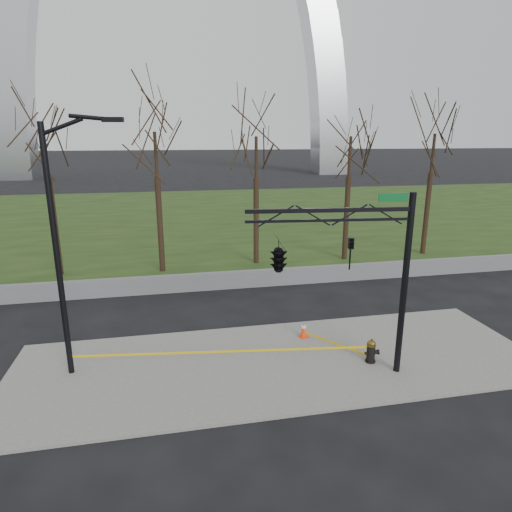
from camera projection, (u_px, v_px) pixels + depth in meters
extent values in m
plane|color=black|center=(280.00, 363.00, 15.08)|extent=(500.00, 500.00, 0.00)
cube|color=slate|center=(280.00, 362.00, 15.06)|extent=(18.00, 6.00, 0.10)
cube|color=#1D3413|center=(204.00, 215.00, 43.41)|extent=(120.00, 40.00, 0.06)
cube|color=#59595B|center=(241.00, 279.00, 22.52)|extent=(60.00, 0.30, 0.90)
cylinder|color=black|center=(370.00, 361.00, 14.97)|extent=(0.35, 0.35, 0.06)
cylinder|color=black|center=(371.00, 354.00, 14.90)|extent=(0.27, 0.27, 0.62)
cylinder|color=black|center=(377.00, 352.00, 14.90)|extent=(0.22, 0.19, 0.16)
cylinder|color=black|center=(366.00, 353.00, 14.88)|extent=(0.12, 0.12, 0.10)
cylinder|color=brown|center=(371.00, 345.00, 14.81)|extent=(0.31, 0.31, 0.06)
ellipsoid|color=brown|center=(372.00, 343.00, 14.80)|extent=(0.29, 0.29, 0.22)
cylinder|color=brown|center=(372.00, 340.00, 14.76)|extent=(0.06, 0.06, 0.08)
cube|color=#FE380D|center=(303.00, 336.00, 16.83)|extent=(0.39, 0.39, 0.04)
cone|color=#FE380D|center=(304.00, 329.00, 16.75)|extent=(0.25, 0.25, 0.58)
cylinder|color=white|center=(304.00, 327.00, 16.72)|extent=(0.18, 0.18, 0.09)
cylinder|color=black|center=(57.00, 258.00, 13.29)|extent=(0.18, 0.18, 8.00)
cylinder|color=black|center=(61.00, 127.00, 12.32)|extent=(1.27, 0.25, 0.56)
cylinder|color=black|center=(91.00, 118.00, 12.33)|extent=(1.21, 0.25, 0.22)
cube|color=black|center=(113.00, 120.00, 12.39)|extent=(0.62, 0.28, 0.14)
cylinder|color=black|center=(404.00, 288.00, 13.65)|extent=(0.20, 0.20, 6.00)
cube|color=black|center=(330.00, 210.00, 12.75)|extent=(4.99, 0.64, 0.12)
cube|color=black|center=(329.00, 220.00, 12.83)|extent=(4.98, 0.60, 0.08)
cube|color=#0C5926|center=(393.00, 197.00, 12.84)|extent=(0.90, 0.13, 0.25)
imported|color=black|center=(350.00, 254.00, 13.18)|extent=(0.18, 0.22, 1.00)
imported|color=black|center=(279.00, 256.00, 12.97)|extent=(0.78, 2.53, 1.00)
cube|color=#DEB40B|center=(224.00, 352.00, 14.50)|extent=(9.94, 1.34, 0.08)
cube|color=#DEB40B|center=(335.00, 343.00, 15.85)|extent=(1.68, 2.30, 0.08)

